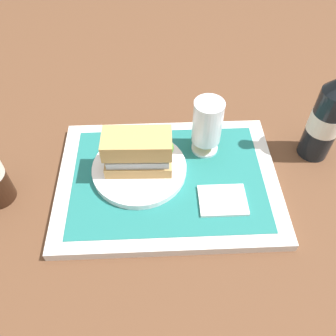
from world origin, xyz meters
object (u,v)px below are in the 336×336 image
at_px(plate, 139,169).
at_px(sandwich, 140,152).
at_px(beer_glass, 207,124).
at_px(beer_bottle, 328,116).

relative_size(plate, sandwich, 1.41).
xyz_separation_m(plate, beer_glass, (0.14, 0.06, 0.06)).
distance_m(sandwich, beer_glass, 0.15).
height_order(plate, beer_bottle, beer_bottle).
bearing_deg(beer_bottle, beer_glass, 179.99).
bearing_deg(sandwich, beer_bottle, 10.08).
bearing_deg(sandwich, beer_glass, 24.05).
height_order(sandwich, beer_bottle, beer_bottle).
distance_m(plate, beer_bottle, 0.39).
relative_size(sandwich, beer_glass, 1.08).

